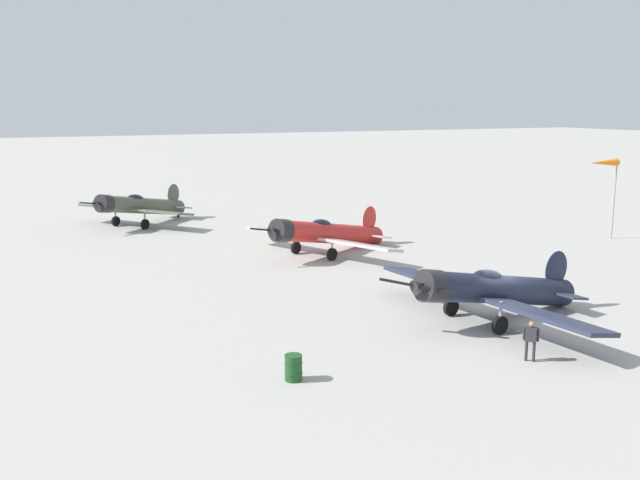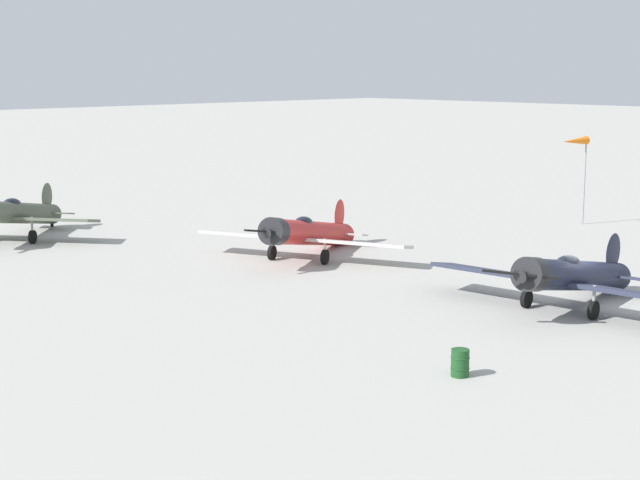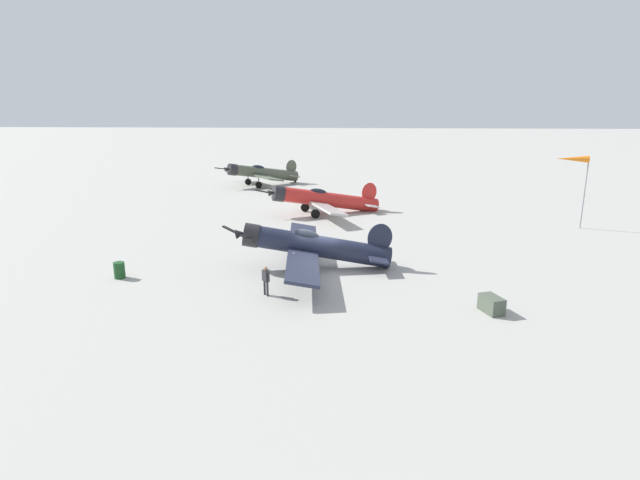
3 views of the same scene
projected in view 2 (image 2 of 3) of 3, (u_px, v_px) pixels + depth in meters
ground_plane at (575, 307)px, 43.05m from camera, size 400.00×400.00×0.00m
airplane_foreground at (572, 276)px, 42.41m from camera, size 10.61×12.84×2.91m
airplane_mid_apron at (308, 233)px, 53.71m from camera, size 11.15×11.76×3.08m
airplane_far_line at (16, 213)px, 59.41m from camera, size 9.68×9.58×3.07m
fuel_drum at (460, 363)px, 33.34m from camera, size 0.66×0.66×0.94m
windsock_mast at (575, 144)px, 63.90m from camera, size 2.43×0.87×5.85m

